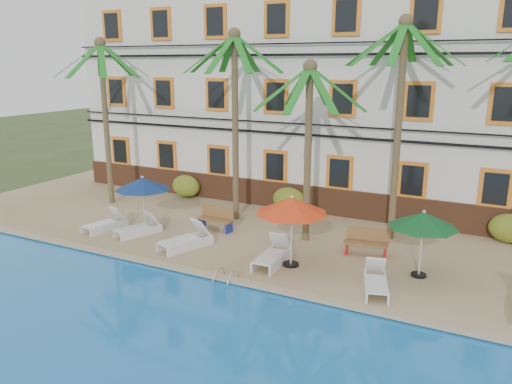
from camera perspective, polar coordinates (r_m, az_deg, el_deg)
The scene contains 22 objects.
ground at distance 16.54m, azimuth -3.30°, elevation -9.26°, with size 100.00×100.00×0.00m, color #384C23.
pool_deck at distance 20.68m, azimuth 3.67°, elevation -3.94°, with size 30.00×12.00×0.25m, color tan.
pool_coping at distance 15.73m, azimuth -4.98°, elevation -9.49°, with size 30.00×0.35×0.06m, color tan.
hotel_building at distance 24.31m, azimuth 8.62°, elevation 11.33°, with size 25.40×6.44×10.22m.
palm_a at distance 23.81m, azimuth -16.96°, elevation 10.12°, with size 4.07×4.07×7.53m.
palm_b at distance 20.32m, azimuth -2.42°, elevation 10.45°, with size 4.07×4.07×7.76m.
palm_c at distance 17.84m, azimuth 6.03°, elevation 7.53°, with size 4.07×4.07×6.55m.
palm_d at distance 18.60m, azimuth 16.16°, elevation 10.03°, with size 4.07×4.07×8.04m.
shrub_left at distance 24.73m, azimuth -8.00°, elevation 0.67°, with size 1.50×0.90×1.10m, color #215F1B.
shrub_mid at distance 22.14m, azimuth 3.79°, elevation -0.86°, with size 1.50×0.90×1.10m, color #215F1B.
shrub_right at distance 20.52m, azimuth 27.08°, elevation -3.73°, with size 1.50×0.90×1.10m, color #215F1B.
umbrella_blue at distance 19.90m, azimuth -12.82°, elevation 0.91°, with size 2.17×2.17×2.18m.
umbrella_red at distance 15.85m, azimuth 4.12°, elevation -1.61°, with size 2.37×2.37×2.37m.
umbrella_green at distance 15.90m, azimuth 18.59°, elevation -3.09°, with size 2.13×2.13×2.13m.
lounger_a at distance 20.64m, azimuth -16.78°, elevation -3.43°, with size 0.97×1.86×0.83m.
lounger_b at distance 19.76m, azimuth -13.23°, elevation -3.98°, with size 1.24×1.88×0.84m.
lounger_c at distance 18.06m, azimuth -7.96°, elevation -5.39°, with size 1.35×2.12×0.94m.
lounger_d at distance 16.54m, azimuth 1.92°, elevation -7.19°, with size 0.78×1.98×0.92m.
lounger_e at distance 15.11m, azimuth 13.54°, elevation -9.89°, with size 1.13×1.90×0.85m.
bench_left at distance 19.78m, azimuth -4.57°, elevation -3.01°, with size 1.53×0.59×0.93m.
bench_right at distance 17.61m, azimuth 12.49°, elevation -5.56°, with size 1.56×0.74×0.93m.
pool_ladder at distance 15.41m, azimuth -3.44°, elevation -10.11°, with size 0.54×0.74×0.74m.
Camera 1 is at (7.67, -13.05, 6.67)m, focal length 35.00 mm.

